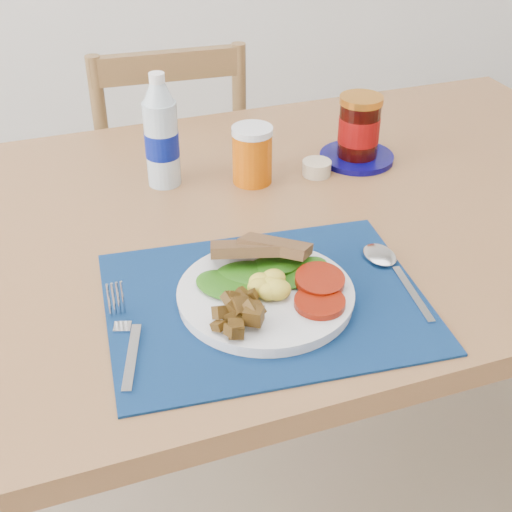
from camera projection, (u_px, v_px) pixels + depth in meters
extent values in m
cube|color=brown|center=(300.00, 217.00, 1.25)|extent=(1.40, 0.90, 0.04)
cylinder|color=brown|center=(457.00, 227.00, 1.94)|extent=(0.06, 0.06, 0.71)
cube|color=brown|center=(168.00, 197.00, 1.99)|extent=(0.42, 0.40, 0.04)
cylinder|color=brown|center=(216.00, 225.00, 2.26)|extent=(0.03, 0.03, 0.38)
cylinder|color=brown|center=(111.00, 240.00, 2.19)|extent=(0.03, 0.03, 0.38)
cylinder|color=brown|center=(241.00, 280.00, 2.01)|extent=(0.03, 0.03, 0.38)
cylinder|color=brown|center=(123.00, 299.00, 1.94)|extent=(0.03, 0.03, 0.38)
cube|color=brown|center=(168.00, 66.00, 1.62)|extent=(0.35, 0.06, 0.45)
cube|color=black|center=(266.00, 301.00, 1.01)|extent=(0.48, 0.39, 0.00)
cylinder|color=silver|center=(266.00, 296.00, 1.00)|extent=(0.25, 0.25, 0.02)
ellipsoid|color=yellow|center=(270.00, 284.00, 0.99)|extent=(0.06, 0.05, 0.03)
cylinder|color=#932105|center=(320.00, 293.00, 0.98)|extent=(0.07, 0.07, 0.01)
ellipsoid|color=#0B4308|center=(263.00, 273.00, 1.02)|extent=(0.13, 0.08, 0.01)
cube|color=brown|center=(260.00, 247.00, 1.04)|extent=(0.12, 0.10, 0.03)
cube|color=#B2B5BA|center=(132.00, 357.00, 0.90)|extent=(0.05, 0.12, 0.00)
cube|color=#B2B5BA|center=(119.00, 318.00, 0.97)|extent=(0.04, 0.07, 0.00)
cube|color=#B2B5BA|center=(413.00, 294.00, 1.02)|extent=(0.03, 0.13, 0.00)
ellipsoid|color=#B2B5BA|center=(379.00, 256.00, 1.09)|extent=(0.05, 0.06, 0.01)
cylinder|color=#ADBFCC|center=(162.00, 144.00, 1.27)|extent=(0.06, 0.06, 0.16)
cylinder|color=navy|center=(162.00, 144.00, 1.27)|extent=(0.06, 0.06, 0.05)
cone|color=#ADBFCC|center=(158.00, 92.00, 1.21)|extent=(0.05, 0.05, 0.04)
cylinder|color=white|center=(157.00, 77.00, 1.20)|extent=(0.03, 0.03, 0.02)
cylinder|color=#C35305|center=(252.00, 156.00, 1.29)|extent=(0.07, 0.07, 0.10)
cylinder|color=#C8B493|center=(317.00, 168.00, 1.33)|extent=(0.05, 0.05, 0.03)
cylinder|color=#070552|center=(356.00, 157.00, 1.39)|extent=(0.14, 0.14, 0.01)
cylinder|color=black|center=(359.00, 129.00, 1.36)|extent=(0.08, 0.08, 0.11)
cylinder|color=maroon|center=(359.00, 129.00, 1.35)|extent=(0.08, 0.08, 0.05)
cylinder|color=orange|center=(361.00, 100.00, 1.32)|extent=(0.08, 0.08, 0.01)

